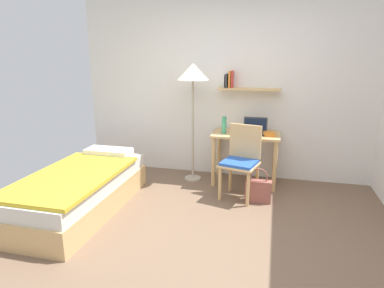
{
  "coord_description": "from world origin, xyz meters",
  "views": [
    {
      "loc": [
        0.63,
        -2.76,
        1.76
      ],
      "look_at": [
        -0.19,
        0.51,
        0.85
      ],
      "focal_mm": 30.92,
      "sensor_mm": 36.0,
      "label": 1
    }
  ],
  "objects": [
    {
      "name": "laptop",
      "position": [
        0.4,
        1.73,
        0.77
      ],
      "size": [
        0.33,
        0.23,
        0.21
      ],
      "color": "#2D2D33",
      "rests_on": "desk"
    },
    {
      "name": "ground_plane",
      "position": [
        0.0,
        0.0,
        0.0
      ],
      "size": [
        5.28,
        5.28,
        0.0
      ],
      "primitive_type": "plane",
      "color": "brown"
    },
    {
      "name": "handbag",
      "position": [
        0.51,
        1.1,
        0.15
      ],
      "size": [
        0.32,
        0.11,
        0.44
      ],
      "color": "#99564C",
      "rests_on": "ground_plane"
    },
    {
      "name": "standing_lamp",
      "position": [
        -0.46,
        1.65,
        1.47
      ],
      "size": [
        0.43,
        0.43,
        1.65
      ],
      "color": "#B2A893",
      "rests_on": "ground_plane"
    },
    {
      "name": "bed",
      "position": [
        -1.5,
        0.38,
        0.24
      ],
      "size": [
        0.89,
        1.9,
        0.54
      ],
      "color": "tan",
      "rests_on": "ground_plane"
    },
    {
      "name": "desk",
      "position": [
        0.28,
        1.7,
        0.57
      ],
      "size": [
        0.91,
        0.54,
        0.72
      ],
      "color": "tan",
      "rests_on": "ground_plane"
    },
    {
      "name": "wall_back",
      "position": [
        0.0,
        2.02,
        1.3
      ],
      "size": [
        4.4,
        0.27,
        2.6
      ],
      "color": "white",
      "rests_on": "ground_plane"
    },
    {
      "name": "desk_chair",
      "position": [
        0.27,
        1.21,
        0.51
      ],
      "size": [
        0.52,
        0.51,
        0.92
      ],
      "color": "tan",
      "rests_on": "ground_plane"
    },
    {
      "name": "water_bottle",
      "position": [
        -0.02,
        1.64,
        0.84
      ],
      "size": [
        0.06,
        0.06,
        0.23
      ],
      "primitive_type": "cylinder",
      "color": "#42A87F",
      "rests_on": "desk"
    },
    {
      "name": "book_stack",
      "position": [
        0.59,
        1.69,
        0.74
      ],
      "size": [
        0.18,
        0.25,
        0.04
      ],
      "color": "orange",
      "rests_on": "desk"
    }
  ]
}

